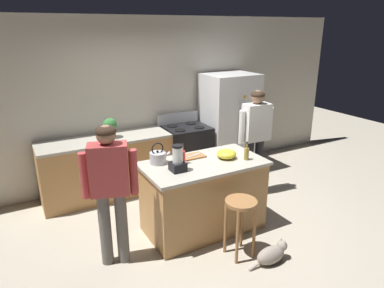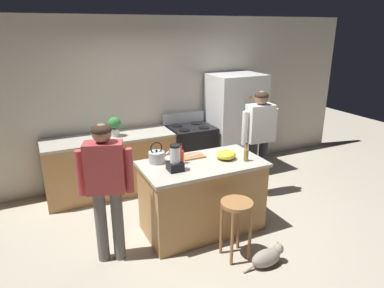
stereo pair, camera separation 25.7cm
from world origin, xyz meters
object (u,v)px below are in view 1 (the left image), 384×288
Objects in this scene: kitchen_island at (203,196)px; cutting_board at (193,156)px; person_by_island_left at (110,183)px; stove_range at (186,152)px; blender_appliance at (178,160)px; person_by_sink_right at (256,133)px; bottle_soda at (182,156)px; tea_kettle at (158,157)px; bar_stool at (241,213)px; chef_knife at (194,155)px; mixing_bowl at (226,154)px; potted_plant at (110,126)px; cat at (272,254)px; refrigerator at (229,124)px; bottle_vinegar at (247,153)px.

cutting_board reaches higher than kitchen_island.
stove_range is at bearing 42.98° from person_by_island_left.
person_by_island_left is 5.08× the size of blender_appliance.
person_by_sink_right is 1.53m from bottle_soda.
bottle_soda is at bearing -30.27° from tea_kettle.
person_by_sink_right is at bearing 16.04° from bottle_soda.
chef_knife reaches higher than bar_stool.
person_by_sink_right is 6.61× the size of mixing_bowl.
bar_stool is 2.34× the size of potted_plant.
person_by_sink_right is 5.22× the size of blender_appliance.
cat is 2.08× the size of mixing_bowl.
tea_kettle is (-1.92, -1.26, 0.13)m from refrigerator.
mixing_bowl is (0.25, 0.67, 0.45)m from bar_stool.
person_by_island_left reaches higher than bottle_vinegar.
kitchen_island is at bearing 160.39° from bottle_vinegar.
stove_range is 1.64m from mixing_bowl.
tea_kettle is at bearing 122.15° from bar_stool.
blender_appliance is at bearing -157.43° from chef_knife.
kitchen_island is 2.17× the size of bar_stool.
cutting_board is (-0.35, 0.24, -0.05)m from mixing_bowl.
chef_knife is at bearing 142.09° from bottle_vinegar.
person_by_sink_right is (2.43, 0.63, 0.03)m from person_by_island_left.
person_by_sink_right is at bearing -2.37° from chef_knife.
person_by_sink_right is 6.43× the size of bottle_soda.
bottle_vinegar reaches higher than stove_range.
stove_range is 4.71× the size of bottle_vinegar.
stove_range is at bearing 178.37° from refrigerator.
cat is at bearing -51.34° from bar_stool.
blender_appliance is 0.35m from tea_kettle.
person_by_sink_right reaches higher than blender_appliance.
person_by_island_left is at bearing 156.13° from bar_stool.
blender_appliance is at bearing -131.23° from bottle_soda.
bar_stool is 1.01m from chef_knife.
stove_range is at bearing 60.91° from bottle_soda.
mixing_bowl reaches higher than cat.
cat is 1.50m from blender_appliance.
person_by_island_left is 7.29× the size of chef_knife.
person_by_sink_right is (1.22, 0.51, 0.53)m from kitchen_island.
person_by_island_left is at bearing -174.43° from kitchen_island.
stove_range reaches higher than mixing_bowl.
bottle_soda is (-0.32, 0.78, 0.48)m from bar_stool.
potted_plant reaches higher than kitchen_island.
stove_range is at bearing 59.42° from blender_appliance.
stove_range is 3.71× the size of potted_plant.
bar_stool is at bearing -102.08° from stove_range.
cat is at bearing -72.32° from kitchen_island.
mixing_bowl is at bearing -10.49° from bottle_soda.
refrigerator is at bearing -1.63° from stove_range.
refrigerator is 1.87m from mixing_bowl.
cat is at bearing -90.63° from mixing_bowl.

